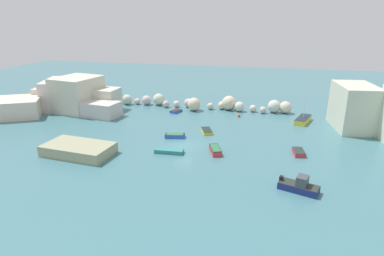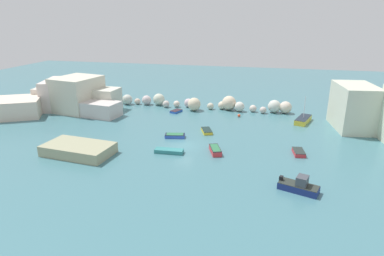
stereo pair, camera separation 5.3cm
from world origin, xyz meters
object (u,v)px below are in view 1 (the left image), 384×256
at_px(moored_boat_1, 299,152).
at_px(moored_boat_0, 303,120).
at_px(moored_boat_2, 175,136).
at_px(moored_boat_5, 215,150).
at_px(stone_dock, 79,149).
at_px(moored_boat_7, 176,111).
at_px(moored_boat_4, 299,186).
at_px(moored_boat_6, 207,131).
at_px(moored_boat_3, 169,151).
at_px(channel_buoy, 239,115).

bearing_deg(moored_boat_1, moored_boat_0, -14.06).
relative_size(moored_boat_2, moored_boat_5, 0.93).
bearing_deg(moored_boat_5, moored_boat_2, -142.39).
distance_m(stone_dock, moored_boat_7, 23.71).
relative_size(moored_boat_2, moored_boat_4, 0.73).
bearing_deg(moored_boat_4, moored_boat_0, 103.35).
bearing_deg(moored_boat_7, stone_dock, 3.42).
bearing_deg(stone_dock, moored_boat_6, 39.96).
relative_size(moored_boat_3, moored_boat_5, 1.14).
bearing_deg(moored_boat_3, stone_dock, 13.24).
bearing_deg(channel_buoy, moored_boat_2, -122.66).
height_order(moored_boat_0, moored_boat_4, moored_boat_0).
bearing_deg(moored_boat_7, moored_boat_1, 74.46).
xyz_separation_m(channel_buoy, moored_boat_0, (11.18, -0.71, 0.19)).
bearing_deg(moored_boat_6, moored_boat_3, -41.47).
relative_size(moored_boat_0, moored_boat_5, 1.59).
relative_size(moored_boat_2, moored_boat_6, 1.00).
height_order(moored_boat_1, moored_boat_2, moored_boat_2).
relative_size(moored_boat_3, moored_boat_6, 1.22).
bearing_deg(moored_boat_6, stone_dock, -71.51).
relative_size(channel_buoy, moored_boat_0, 0.10).
xyz_separation_m(stone_dock, moored_boat_5, (17.67, 4.75, -0.33)).
height_order(stone_dock, channel_buoy, stone_dock).
height_order(channel_buoy, moored_boat_1, moored_boat_1).
xyz_separation_m(moored_boat_4, moored_boat_7, (-20.89, 26.09, -0.37)).
bearing_deg(stone_dock, moored_boat_7, 72.64).
bearing_deg(moored_boat_3, moored_boat_7, -79.19).
bearing_deg(moored_boat_1, moored_boat_5, 92.96).
relative_size(stone_dock, moored_boat_4, 2.06).
height_order(stone_dock, moored_boat_0, moored_boat_0).
distance_m(moored_boat_1, moored_boat_7, 26.76).
xyz_separation_m(moored_boat_4, moored_boat_6, (-12.96, 16.04, -0.34)).
relative_size(moored_boat_6, moored_boat_7, 1.20).
distance_m(moored_boat_2, moored_boat_6, 5.47).
bearing_deg(channel_buoy, stone_dock, -130.67).
distance_m(moored_boat_5, moored_boat_6, 8.26).
bearing_deg(moored_boat_3, channel_buoy, -113.98).
xyz_separation_m(stone_dock, moored_boat_7, (7.07, 22.62, -0.49)).
bearing_deg(moored_boat_6, moored_boat_1, 45.51).
xyz_separation_m(moored_boat_2, moored_boat_6, (4.27, 3.42, -0.05)).
bearing_deg(moored_boat_5, moored_boat_4, 31.32).
bearing_deg(moored_boat_5, moored_boat_7, -169.35).
xyz_separation_m(moored_boat_3, moored_boat_5, (6.07, 1.51, 0.12)).
relative_size(stone_dock, moored_boat_3, 2.31).
xyz_separation_m(stone_dock, moored_boat_6, (15.00, 12.56, -0.46)).
bearing_deg(moored_boat_3, moored_boat_1, -170.64).
bearing_deg(moored_boat_5, moored_boat_0, 123.00).
relative_size(moored_boat_0, moored_boat_1, 1.95).
xyz_separation_m(stone_dock, moored_boat_4, (27.96, -3.47, -0.12)).
bearing_deg(channel_buoy, moored_boat_0, -3.64).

